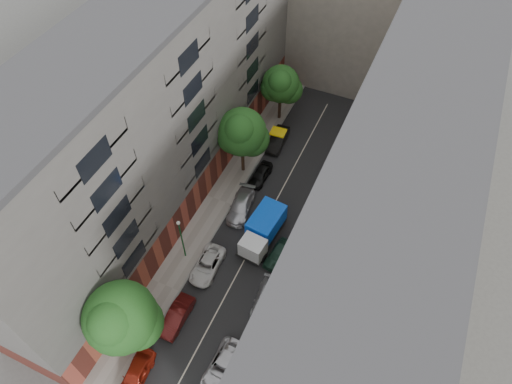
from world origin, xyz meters
The scene contains 22 objects.
ground centered at (0.00, 0.00, 0.00)m, with size 120.00×120.00×0.00m, color #4C4C49.
road_surface centered at (0.00, 0.00, 0.01)m, with size 8.00×44.00×0.02m, color black.
sidewalk_left centered at (-5.50, 0.00, 0.07)m, with size 3.00×44.00×0.15m, color gray.
sidewalk_right centered at (5.50, 0.00, 0.07)m, with size 3.00×44.00×0.15m, color gray.
building_left centered at (-11.00, 0.00, 10.00)m, with size 8.00×44.00×20.00m, color #524F4C.
building_right centered at (11.00, 0.00, 10.00)m, with size 8.00×44.00×20.00m, color #BFAD94.
building_endcap centered at (0.00, 28.00, 9.00)m, with size 18.00×12.00×18.00m, color gray.
tarp_truck centered at (0.60, -2.58, 1.57)m, with size 2.98×6.38×2.85m.
car_left_0 centered at (-3.29, -19.00, 0.74)m, with size 1.74×4.33×1.47m, color maroon.
car_left_1 centered at (-2.80, -13.40, 0.70)m, with size 1.48×4.26×1.40m, color #490F0E.
car_left_2 centered at (-2.80, -7.80, 0.65)m, with size 2.15×4.66×1.30m, color silver.
car_left_3 centered at (-2.86, -0.20, 0.73)m, with size 2.05×5.05×1.46m, color #B5B5BA.
car_left_4 centered at (-2.80, 4.69, 0.67)m, with size 1.58×3.92×1.33m, color black.
car_left_5 centered at (-3.11, 10.46, 0.75)m, with size 1.59×4.55×1.50m, color black.
car_right_0 centered at (2.80, -15.60, 0.68)m, with size 2.25×4.88×1.36m, color #B1B0B5.
car_right_1 centered at (3.60, -8.80, 0.66)m, with size 1.85×4.54×1.32m, color slate.
car_right_2 centered at (2.80, -3.98, 0.64)m, with size 1.52×3.78×1.29m, color black.
tree_near centered at (-4.56, -17.11, 6.03)m, with size 5.76×5.56×8.94m.
tree_mid centered at (-4.97, 4.89, 5.73)m, with size 5.37×5.10×8.43m.
tree_far centered at (-4.59, 14.67, 5.09)m, with size 4.79×4.43×7.44m.
lamp_post centered at (-5.39, -7.47, 3.66)m, with size 0.36×0.36×5.60m.
pedestrian centered at (5.91, 4.44, 0.95)m, with size 0.58×0.38×1.60m, color black.
Camera 1 is at (10.31, -25.89, 38.16)m, focal length 32.00 mm.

